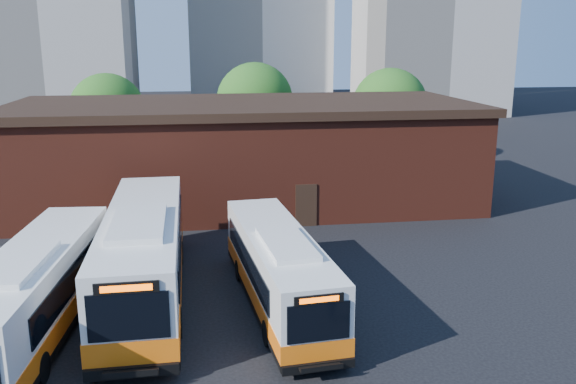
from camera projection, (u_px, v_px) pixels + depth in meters
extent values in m
plane|color=black|center=(289.00, 352.00, 20.33)|extent=(220.00, 220.00, 0.00)
cube|color=white|center=(36.00, 289.00, 21.24)|extent=(3.38, 11.69, 2.74)
cube|color=orange|center=(38.00, 310.00, 21.43)|extent=(3.43, 11.74, 0.67)
cube|color=black|center=(39.00, 322.00, 21.55)|extent=(3.42, 11.73, 0.24)
cube|color=black|center=(2.00, 278.00, 21.48)|extent=(0.78, 8.97, 1.01)
cube|color=black|center=(74.00, 277.00, 21.62)|extent=(0.78, 8.97, 1.01)
cube|color=white|center=(16.00, 264.00, 19.49)|extent=(1.99, 4.16, 0.21)
cylinder|color=black|center=(40.00, 368.00, 18.44)|extent=(0.38, 0.98, 0.96)
cylinder|color=black|center=(37.00, 287.00, 24.45)|extent=(0.38, 0.98, 0.96)
cylinder|color=black|center=(93.00, 286.00, 24.58)|extent=(0.38, 0.98, 0.96)
cube|color=white|center=(144.00, 251.00, 24.25)|extent=(3.06, 13.26, 3.14)
cube|color=orange|center=(145.00, 273.00, 24.47)|extent=(3.11, 13.32, 0.77)
cube|color=black|center=(146.00, 285.00, 24.61)|extent=(3.10, 13.31, 0.28)
cube|color=black|center=(128.00, 317.00, 17.82)|extent=(2.39, 0.11, 1.49)
cube|color=black|center=(126.00, 288.00, 17.59)|extent=(1.87, 0.10, 0.35)
cube|color=#FF5905|center=(126.00, 288.00, 17.55)|extent=(1.49, 0.05, 0.20)
cube|color=black|center=(132.00, 372.00, 18.18)|extent=(2.81, 0.21, 0.35)
cube|color=black|center=(131.00, 373.00, 17.91)|extent=(1.60, 0.45, 0.07)
cube|color=black|center=(130.00, 374.00, 17.71)|extent=(1.60, 0.07, 0.20)
cube|color=black|center=(108.00, 242.00, 24.38)|extent=(0.25, 10.31, 1.16)
cube|color=black|center=(180.00, 239.00, 24.83)|extent=(0.25, 10.31, 1.16)
cube|color=white|center=(138.00, 223.00, 22.27)|extent=(2.00, 4.66, 0.24)
cylinder|color=black|center=(101.00, 328.00, 20.81)|extent=(0.37, 1.11, 1.10)
cylinder|color=black|center=(177.00, 323.00, 21.21)|extent=(0.37, 1.11, 1.10)
cylinder|color=black|center=(122.00, 256.00, 27.77)|extent=(0.37, 1.11, 1.10)
cylinder|color=black|center=(179.00, 253.00, 28.17)|extent=(0.37, 1.11, 1.10)
cube|color=white|center=(278.00, 267.00, 23.56)|extent=(3.36, 11.08, 2.59)
cube|color=orange|center=(278.00, 285.00, 23.74)|extent=(3.41, 11.13, 0.64)
cube|color=black|center=(278.00, 295.00, 23.85)|extent=(3.40, 11.12, 0.23)
cube|color=black|center=(319.00, 322.00, 18.34)|extent=(1.97, 0.25, 1.23)
cube|color=black|center=(319.00, 299.00, 18.15)|extent=(1.54, 0.20, 0.29)
cube|color=#FF5905|center=(319.00, 300.00, 18.12)|extent=(1.22, 0.14, 0.16)
cube|color=black|center=(319.00, 367.00, 18.64)|extent=(2.32, 0.35, 0.29)
cube|color=black|center=(321.00, 368.00, 18.42)|extent=(1.35, 0.47, 0.05)
cube|color=black|center=(322.00, 368.00, 18.25)|extent=(1.32, 0.16, 0.16)
cube|color=black|center=(246.00, 260.00, 23.57)|extent=(0.87, 8.47, 0.95)
cube|color=black|center=(305.00, 255.00, 24.12)|extent=(0.87, 8.47, 0.95)
cube|color=white|center=(287.00, 244.00, 21.94)|extent=(1.94, 3.95, 0.20)
cylinder|color=black|center=(269.00, 333.00, 20.69)|extent=(0.38, 0.93, 0.91)
cylinder|color=black|center=(328.00, 326.00, 21.17)|extent=(0.38, 0.93, 0.91)
cylinder|color=black|center=(240.00, 270.00, 26.34)|extent=(0.38, 0.93, 0.91)
cylinder|color=black|center=(287.00, 266.00, 26.83)|extent=(0.38, 0.93, 0.91)
cube|color=#5F2316|center=(244.00, 155.00, 38.82)|extent=(28.00, 12.00, 6.00)
cube|color=black|center=(243.00, 106.00, 38.06)|extent=(28.60, 12.60, 0.50)
cube|color=black|center=(306.00, 205.00, 33.87)|extent=(1.20, 0.08, 2.40)
cylinder|color=#382314|center=(110.00, 152.00, 49.37)|extent=(0.36, 0.36, 2.70)
sphere|color=#205718|center=(107.00, 111.00, 48.57)|extent=(6.00, 6.00, 6.00)
cylinder|color=#382314|center=(256.00, 143.00, 52.91)|extent=(0.36, 0.36, 2.95)
sphere|color=#205718|center=(255.00, 101.00, 52.04)|extent=(6.56, 6.56, 6.56)
cylinder|color=#382314|center=(388.00, 146.00, 51.56)|extent=(0.36, 0.36, 2.81)
sphere|color=#205718|center=(390.00, 106.00, 50.73)|extent=(6.24, 6.24, 6.24)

